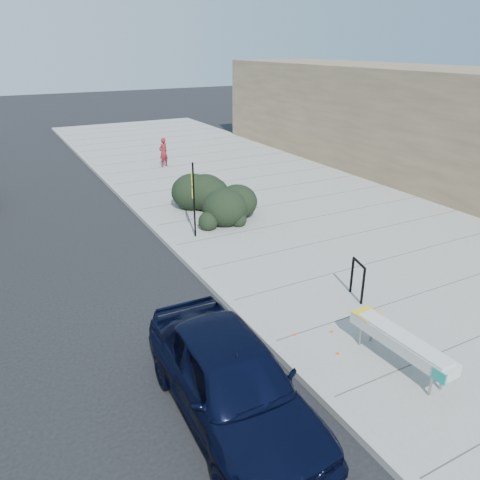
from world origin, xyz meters
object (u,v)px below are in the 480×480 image
Objects in this scene: bench at (401,342)px; bike_rack at (358,276)px; pedestrian at (163,152)px; sign_post at (193,195)px; sedan_navy at (231,380)px.

bike_rack is (1.11, 2.52, 0.04)m from bench.
pedestrian reaches higher than bike_rack.
pedestrian is at bearing 83.10° from bench.
sedan_navy is (-2.63, -7.79, -0.79)m from sign_post.
bike_rack is at bearing 25.27° from sedan_navy.
bike_rack reaches higher than bench.
sedan_navy is 3.15× the size of pedestrian.
sign_post is 1.69× the size of pedestrian.
bike_rack is at bearing 63.67° from pedestrian.
sedan_navy is 18.28m from pedestrian.
sign_post is at bearing 94.08° from bench.
sign_post is at bearing 124.81° from bike_rack.
bench is 0.51× the size of sedan_navy.
sign_post reaches higher than bench.
sign_post is 10.10m from pedestrian.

